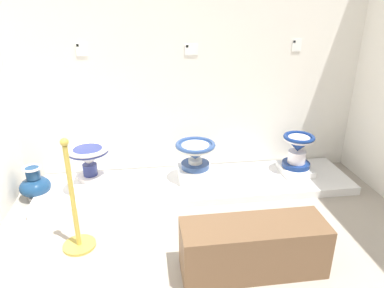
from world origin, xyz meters
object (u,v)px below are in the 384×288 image
object	(u,v)px
antique_toilet_slender_white	(298,147)
info_placard_third	(297,45)
plinth_block_rightmost	(92,185)
antique_toilet_rightmost	(89,156)
info_placard_first	(82,49)
info_placard_second	(191,49)
museum_bench	(253,247)
plinth_block_slender_white	(295,169)
decorative_vase_corner	(35,185)
plinth_block_pale_glazed	(195,174)
stanchion_post_near_left	(76,219)
antique_toilet_pale_glazed	(195,152)

from	to	relation	value
antique_toilet_slender_white	info_placard_third	world-z (taller)	info_placard_third
plinth_block_rightmost	antique_toilet_rightmost	bearing A→B (deg)	75.96
info_placard_first	info_placard_second	size ratio (longest dim) A/B	0.93
museum_bench	plinth_block_slender_white	bearing A→B (deg)	56.04
info_placard_first	decorative_vase_corner	bearing A→B (deg)	-147.47
antique_toilet_slender_white	info_placard_third	distance (m)	1.10
plinth_block_pale_glazed	info_placard_second	bearing A→B (deg)	88.70
info_placard_first	stanchion_post_near_left	size ratio (longest dim) A/B	0.13
plinth_block_pale_glazed	museum_bench	distance (m)	1.33
antique_toilet_pale_glazed	info_placard_first	xyz separation A→B (m)	(-1.09, 0.36, 1.01)
antique_toilet_pale_glazed	plinth_block_pale_glazed	bearing A→B (deg)	180.00
plinth_block_rightmost	museum_bench	world-z (taller)	museum_bench
plinth_block_pale_glazed	info_placard_first	bearing A→B (deg)	161.56
antique_toilet_pale_glazed	museum_bench	xyz separation A→B (m)	(0.24, -1.31, -0.21)
info_placard_third	decorative_vase_corner	xyz separation A→B (m)	(-2.78, -0.35, -1.29)
info_placard_third	plinth_block_slender_white	bearing A→B (deg)	-90.99
plinth_block_pale_glazed	stanchion_post_near_left	distance (m)	1.39
antique_toilet_rightmost	antique_toilet_pale_glazed	distance (m)	1.07
plinth_block_rightmost	info_placard_third	bearing A→B (deg)	11.87
info_placard_first	plinth_block_rightmost	bearing A→B (deg)	-87.27
info_placard_third	info_placard_first	bearing A→B (deg)	180.00
plinth_block_rightmost	plinth_block_pale_glazed	distance (m)	1.07
plinth_block_rightmost	stanchion_post_near_left	distance (m)	0.76
antique_toilet_pale_glazed	plinth_block_slender_white	size ratio (longest dim) A/B	1.14
plinth_block_rightmost	antique_toilet_pale_glazed	bearing A→B (deg)	5.47
info_placard_second	museum_bench	bearing A→B (deg)	-82.17
decorative_vase_corner	plinth_block_rightmost	bearing A→B (deg)	-10.70
plinth_block_pale_glazed	info_placard_second	world-z (taller)	info_placard_second
plinth_block_slender_white	stanchion_post_near_left	world-z (taller)	stanchion_post_near_left
plinth_block_pale_glazed	info_placard_third	world-z (taller)	info_placard_third
plinth_block_rightmost	antique_toilet_slender_white	bearing A→B (deg)	3.45
plinth_block_slender_white	antique_toilet_rightmost	bearing A→B (deg)	-176.55
plinth_block_slender_white	stanchion_post_near_left	size ratio (longest dim) A/B	0.38
stanchion_post_near_left	info_placard_third	bearing A→B (deg)	28.53
antique_toilet_slender_white	plinth_block_slender_white	bearing A→B (deg)	0.00
antique_toilet_slender_white	info_placard_second	world-z (taller)	info_placard_second
info_placard_third	decorative_vase_corner	distance (m)	3.09
plinth_block_rightmost	stanchion_post_near_left	bearing A→B (deg)	-92.18
antique_toilet_rightmost	info_placard_first	world-z (taller)	info_placard_first
decorative_vase_corner	stanchion_post_near_left	bearing A→B (deg)	-57.46
antique_toilet_pale_glazed	info_placard_third	size ratio (longest dim) A/B	3.29
antique_toilet_rightmost	plinth_block_slender_white	distance (m)	2.23
antique_toilet_rightmost	stanchion_post_near_left	size ratio (longest dim) A/B	0.42
info_placard_first	info_placard_third	size ratio (longest dim) A/B	1.02
info_placard_third	antique_toilet_rightmost	bearing A→B (deg)	-168.13
antique_toilet_rightmost	info_placard_third	distance (m)	2.45
antique_toilet_rightmost	antique_toilet_slender_white	size ratio (longest dim) A/B	1.09
antique_toilet_rightmost	antique_toilet_pale_glazed	world-z (taller)	antique_toilet_rightmost
stanchion_post_near_left	antique_toilet_rightmost	bearing A→B (deg)	87.82
antique_toilet_rightmost	plinth_block_slender_white	size ratio (longest dim) A/B	1.11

